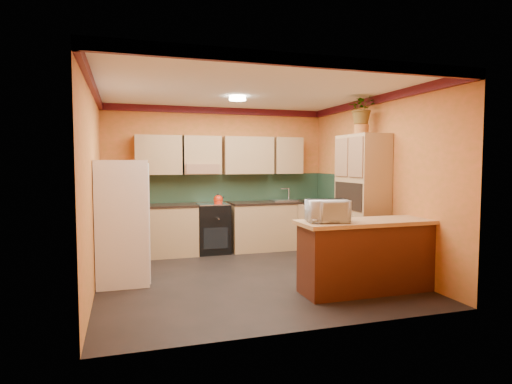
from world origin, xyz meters
TOP-DOWN VIEW (x-y plane):
  - room_shell at (0.02, 0.28)m, footprint 4.24×4.24m
  - base_cabinets_back at (0.46, 1.80)m, footprint 3.65×0.60m
  - countertop_back at (0.46, 1.80)m, footprint 3.65×0.62m
  - stove at (-0.17, 1.80)m, footprint 0.58×0.58m
  - kettle at (-0.07, 1.75)m, footprint 0.20×0.20m
  - sink at (1.23, 1.80)m, footprint 0.48×0.40m
  - base_cabinets_right at (1.80, 1.17)m, footprint 0.60×0.80m
  - countertop_right at (1.80, 1.17)m, footprint 0.62×0.80m
  - fridge at (-1.75, 0.19)m, footprint 0.68×0.66m
  - pantry at (1.85, -0.02)m, footprint 0.48×0.90m
  - fern_pot at (1.85, 0.03)m, footprint 0.22×0.22m
  - fern at (1.85, 0.03)m, footprint 0.55×0.51m
  - breakfast_bar at (1.30, -1.13)m, footprint 1.80×0.55m
  - bar_top at (1.30, -1.13)m, footprint 1.90×0.65m
  - microwave at (0.69, -1.13)m, footprint 0.55×0.42m

SIDE VIEW (x-z plane):
  - base_cabinets_back at x=0.46m, z-range 0.00..0.88m
  - base_cabinets_right at x=1.80m, z-range 0.00..0.88m
  - breakfast_bar at x=1.30m, z-range 0.00..0.88m
  - stove at x=-0.17m, z-range 0.00..0.91m
  - fridge at x=-1.75m, z-range 0.00..1.70m
  - countertop_back at x=0.46m, z-range 0.88..0.92m
  - countertop_right at x=1.80m, z-range 0.88..0.92m
  - bar_top at x=1.30m, z-range 0.88..0.93m
  - sink at x=1.23m, z-range 0.92..0.95m
  - kettle at x=-0.07m, z-range 0.91..1.09m
  - pantry at x=1.85m, z-range 0.00..2.10m
  - microwave at x=0.69m, z-range 0.93..1.21m
  - room_shell at x=0.02m, z-range 0.73..3.45m
  - fern_pot at x=1.85m, z-range 2.10..2.26m
  - fern at x=1.85m, z-range 2.26..2.76m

